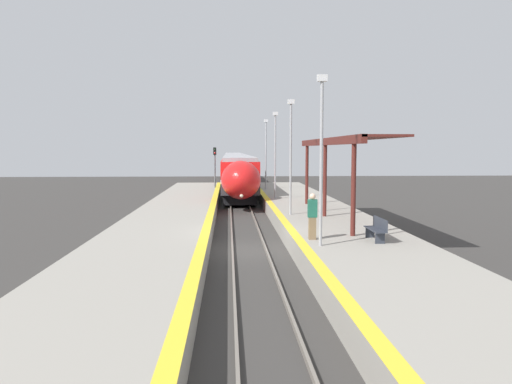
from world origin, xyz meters
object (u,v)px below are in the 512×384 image
Objects in this scene: railway_signal at (215,167)px; lamppost_far at (275,150)px; train at (235,167)px; lamppost_mid at (291,150)px; person_waiting at (312,215)px; lamppost_near at (321,150)px; platform_bench at (377,228)px; lamppost_farthest at (266,150)px.

railway_signal is 0.74× the size of lamppost_far.
lamppost_mid is (2.48, -37.57, 2.18)m from train.
person_waiting is 2.84m from lamppost_near.
train is 45.80m from platform_bench.
lamppost_far is at bearing -85.05° from train.
person_waiting is (2.40, -45.18, -0.36)m from train.
lamppost_mid reaches higher than platform_bench.
lamppost_farthest is (0.00, 26.64, 0.00)m from lamppost_near.
platform_bench is 0.39× the size of railway_signal.
person_waiting is 0.40× the size of railway_signal.
lamppost_mid is (0.00, 8.88, 0.00)m from lamppost_near.
lamppost_near is at bearing -86.15° from person_waiting.
platform_bench is 0.97× the size of person_waiting.
lamppost_far is (0.00, 8.88, 0.00)m from lamppost_mid.
lamppost_farthest is at bearing 90.00° from lamppost_far.
train is 34.44× the size of person_waiting.
lamppost_mid is (4.60, -19.46, 1.57)m from railway_signal.
lamppost_mid and lamppost_farthest have the same top height.
platform_bench is 0.29× the size of lamppost_farthest.
lamppost_mid is at bearing -90.00° from lamppost_far.
lamppost_farthest is at bearing 90.00° from lamppost_mid.
train reaches higher than platform_bench.
lamppost_near is (-2.40, -0.93, 3.02)m from platform_bench.
lamppost_far is at bearing -66.47° from railway_signal.
lamppost_near is 26.64m from lamppost_farthest.
platform_bench is 8.84m from lamppost_mid.
train is 45.25m from person_waiting.
person_waiting is at bearing -90.30° from lamppost_far.
lamppost_far is at bearing -90.00° from lamppost_farthest.
railway_signal is (-4.52, 27.07, 0.98)m from person_waiting.
train is 20.09m from lamppost_farthest.
lamppost_farthest is (0.09, 25.37, 2.54)m from person_waiting.
platform_bench is at bearing 21.14° from lamppost_near.
railway_signal is 20.06m from lamppost_mid.
railway_signal reaches higher than train.
railway_signal is (-7.00, 27.41, 1.45)m from platform_bench.
lamppost_mid reaches higher than railway_signal.
lamppost_near is at bearing -90.00° from lamppost_mid.
train is 46.57m from lamppost_near.
lamppost_far and lamppost_farthest have the same top height.
platform_bench is (4.88, -45.53, -0.83)m from train.
lamppost_farthest is at bearing -20.23° from railway_signal.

